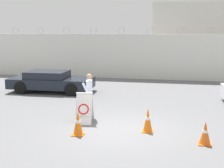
# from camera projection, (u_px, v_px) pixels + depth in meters

# --- Properties ---
(ground_plane) EXTENTS (90.00, 90.00, 0.00)m
(ground_plane) POSITION_uv_depth(u_px,v_px,m) (120.00, 130.00, 10.54)
(ground_plane) COLOR slate
(perimeter_wall) EXTENTS (36.00, 0.30, 3.49)m
(perimeter_wall) POSITION_uv_depth(u_px,v_px,m) (150.00, 57.00, 21.03)
(perimeter_wall) COLOR silver
(perimeter_wall) RESTS_ON ground_plane
(building_block) EXTENTS (9.71, 7.19, 5.30)m
(building_block) POSITION_uv_depth(u_px,v_px,m) (215.00, 38.00, 25.36)
(building_block) COLOR beige
(building_block) RESTS_ON ground_plane
(barricade_sign) EXTENTS (0.66, 0.87, 1.11)m
(barricade_sign) POSITION_uv_depth(u_px,v_px,m) (85.00, 108.00, 11.26)
(barricade_sign) COLOR white
(barricade_sign) RESTS_ON ground_plane
(security_guard) EXTENTS (0.36, 0.66, 1.69)m
(security_guard) POSITION_uv_depth(u_px,v_px,m) (89.00, 93.00, 11.90)
(security_guard) COLOR #514C42
(security_guard) RESTS_ON ground_plane
(traffic_cone_near) EXTENTS (0.37, 0.37, 0.79)m
(traffic_cone_near) POSITION_uv_depth(u_px,v_px,m) (78.00, 123.00, 9.95)
(traffic_cone_near) COLOR orange
(traffic_cone_near) RESTS_ON ground_plane
(traffic_cone_mid) EXTENTS (0.38, 0.38, 0.69)m
(traffic_cone_mid) POSITION_uv_depth(u_px,v_px,m) (205.00, 133.00, 9.15)
(traffic_cone_mid) COLOR orange
(traffic_cone_mid) RESTS_ON ground_plane
(traffic_cone_far) EXTENTS (0.35, 0.35, 0.80)m
(traffic_cone_far) POSITION_uv_depth(u_px,v_px,m) (148.00, 120.00, 10.26)
(traffic_cone_far) COLOR orange
(traffic_cone_far) RESTS_ON ground_plane
(parked_car_front_coupe) EXTENTS (4.49, 2.01, 1.13)m
(parked_car_front_coupe) POSITION_uv_depth(u_px,v_px,m) (51.00, 81.00, 16.85)
(parked_car_front_coupe) COLOR black
(parked_car_front_coupe) RESTS_ON ground_plane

